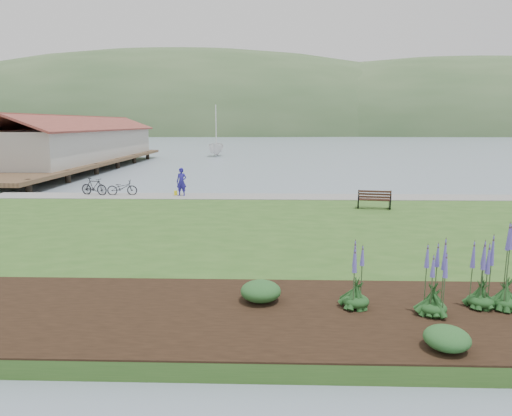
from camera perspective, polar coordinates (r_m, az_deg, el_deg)
The scene contains 18 objects.
ground at distance 20.07m, azimuth 3.09°, elevation -2.87°, with size 600.00×600.00×0.00m, color gray.
lawn at distance 18.08m, azimuth 3.24°, elevation -3.72°, with size 34.00×20.00×0.40m, color #2E551E.
shoreline_path at distance 26.76m, azimuth 2.75°, elevation 1.43°, with size 34.00×2.20×0.03m, color gray.
garden_bed at distance 11.16m, azimuth 20.33°, elevation -12.43°, with size 24.00×4.40×0.04m, color black.
far_hillside at distance 190.68m, azimuth 7.98°, elevation 9.06°, with size 580.00×80.00×38.00m, color #395731, non-canonical shape.
pier_pavilion at distance 50.96m, azimuth -20.99°, elevation 7.60°, with size 8.00×36.00×5.40m.
park_bench at distance 23.69m, azimuth 14.56°, elevation 1.09°, with size 1.69×0.91×1.00m.
person at distance 27.26m, azimuth -9.30°, elevation 3.53°, with size 0.72×0.49×1.97m, color navy.
bicycle_a at distance 28.38m, azimuth -16.39°, elevation 2.45°, with size 1.77×0.62×0.92m, color black.
bicycle_b at distance 28.95m, azimuth -19.59°, elevation 2.54°, with size 1.73×0.50×1.04m, color black.
sailboat at distance 65.92m, azimuth -4.96°, elevation 6.47°, with size 8.72×8.88×23.00m, color silver.
pannier at distance 27.61m, azimuth -10.02°, elevation 1.84°, with size 0.18×0.27×0.29m, color yellow.
echium_0 at distance 10.95m, azimuth 21.40°, elevation -8.59°, with size 0.62×0.62×1.81m.
echium_1 at distance 11.81m, azimuth 26.49°, elevation -7.59°, with size 0.62×0.62×1.81m.
echium_4 at distance 10.86m, azimuth 12.46°, elevation -8.79°, with size 0.62×0.62×1.80m.
echium_5 at distance 11.95m, azimuth 28.99°, elevation -6.95°, with size 0.62×0.62×2.32m.
shrub_0 at distance 11.13m, azimuth 0.60°, elevation -10.35°, with size 0.98×0.98×0.49m, color #1E4C21.
shrub_1 at distance 9.65m, azimuth 22.76°, elevation -14.79°, with size 0.87×0.87×0.43m, color #1E4C21.
Camera 1 is at (-0.50, -19.52, 4.65)m, focal length 32.00 mm.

